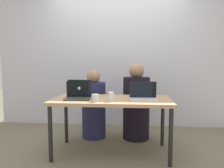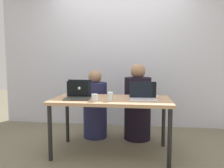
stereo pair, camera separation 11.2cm
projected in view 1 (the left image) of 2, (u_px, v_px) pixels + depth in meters
ground_plane at (112, 153)px, 2.86m from camera, size 12.00×12.00×0.00m
back_wall at (118, 57)px, 4.05m from camera, size 4.50×0.10×2.55m
desk at (112, 104)px, 2.80m from camera, size 1.50×0.73×0.72m
person_on_left at (94, 108)px, 3.42m from camera, size 0.39×0.39×1.06m
person_on_right at (136, 106)px, 3.36m from camera, size 0.43×0.43×1.16m
laptop_back_left at (81, 93)px, 2.92m from camera, size 0.34×0.29×0.24m
laptop_back_right at (145, 94)px, 2.86m from camera, size 0.34×0.27×0.21m
laptop_front_right at (143, 96)px, 2.69m from camera, size 0.35×0.27×0.22m
laptop_front_left at (78, 95)px, 2.75m from camera, size 0.33×0.27×0.22m
water_glass_center at (111, 97)px, 2.60m from camera, size 0.07×0.07×0.11m
water_glass_left at (96, 98)px, 2.58m from camera, size 0.08×0.08×0.09m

